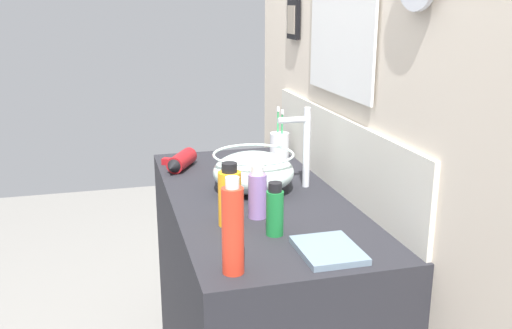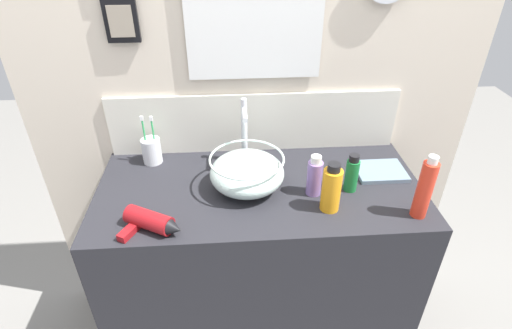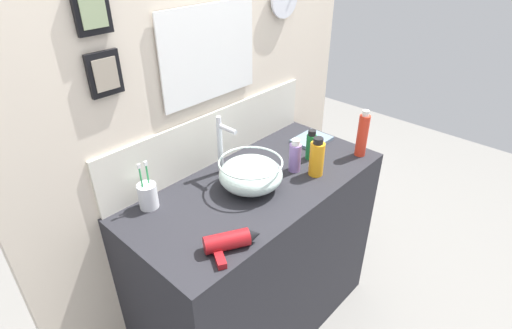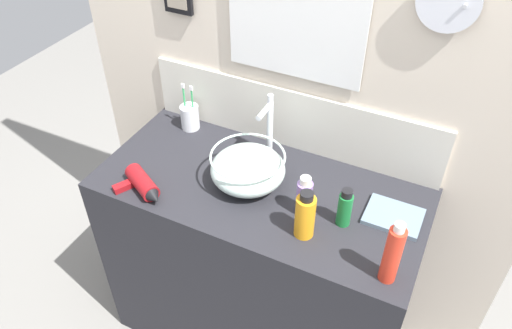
{
  "view_description": "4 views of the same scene",
  "coord_description": "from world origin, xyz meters",
  "px_view_note": "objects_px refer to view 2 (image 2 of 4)",
  "views": [
    {
      "loc": [
        1.7,
        -0.45,
        1.52
      ],
      "look_at": [
        -0.01,
        0.0,
        1.01
      ],
      "focal_mm": 40.0,
      "sensor_mm": 36.0,
      "label": 1
    },
    {
      "loc": [
        -0.1,
        -1.18,
        1.79
      ],
      "look_at": [
        -0.01,
        0.0,
        1.01
      ],
      "focal_mm": 28.0,
      "sensor_mm": 36.0,
      "label": 2
    },
    {
      "loc": [
        -1.06,
        -0.97,
        1.87
      ],
      "look_at": [
        -0.01,
        0.0,
        1.01
      ],
      "focal_mm": 28.0,
      "sensor_mm": 36.0,
      "label": 3
    },
    {
      "loc": [
        0.57,
        -1.2,
        2.13
      ],
      "look_at": [
        -0.01,
        0.0,
        1.01
      ],
      "focal_mm": 35.0,
      "sensor_mm": 36.0,
      "label": 4
    }
  ],
  "objects_px": {
    "toothbrush_cup": "(152,150)",
    "hand_towel": "(380,171)",
    "shampoo_bottle": "(331,189)",
    "spray_bottle": "(315,177)",
    "hair_drier": "(151,222)",
    "lotion_bottle": "(425,189)",
    "glass_bowl_sink": "(247,172)",
    "faucet": "(244,128)",
    "soap_dispenser": "(352,174)"
  },
  "relations": [
    {
      "from": "faucet",
      "to": "toothbrush_cup",
      "type": "distance_m",
      "value": 0.39
    },
    {
      "from": "glass_bowl_sink",
      "to": "lotion_bottle",
      "type": "distance_m",
      "value": 0.6
    },
    {
      "from": "lotion_bottle",
      "to": "shampoo_bottle",
      "type": "relative_size",
      "value": 1.28
    },
    {
      "from": "glass_bowl_sink",
      "to": "hair_drier",
      "type": "relative_size",
      "value": 1.26
    },
    {
      "from": "toothbrush_cup",
      "to": "hand_towel",
      "type": "height_order",
      "value": "toothbrush_cup"
    },
    {
      "from": "faucet",
      "to": "hand_towel",
      "type": "height_order",
      "value": "faucet"
    },
    {
      "from": "glass_bowl_sink",
      "to": "toothbrush_cup",
      "type": "height_order",
      "value": "toothbrush_cup"
    },
    {
      "from": "lotion_bottle",
      "to": "spray_bottle",
      "type": "relative_size",
      "value": 1.49
    },
    {
      "from": "hair_drier",
      "to": "shampoo_bottle",
      "type": "distance_m",
      "value": 0.6
    },
    {
      "from": "lotion_bottle",
      "to": "soap_dispenser",
      "type": "height_order",
      "value": "lotion_bottle"
    },
    {
      "from": "spray_bottle",
      "to": "hand_towel",
      "type": "height_order",
      "value": "spray_bottle"
    },
    {
      "from": "hand_towel",
      "to": "hair_drier",
      "type": "bearing_deg",
      "value": -162.61
    },
    {
      "from": "toothbrush_cup",
      "to": "shampoo_bottle",
      "type": "distance_m",
      "value": 0.73
    },
    {
      "from": "toothbrush_cup",
      "to": "faucet",
      "type": "bearing_deg",
      "value": -4.71
    },
    {
      "from": "soap_dispenser",
      "to": "shampoo_bottle",
      "type": "relative_size",
      "value": 0.81
    },
    {
      "from": "faucet",
      "to": "toothbrush_cup",
      "type": "xyz_separation_m",
      "value": [
        -0.37,
        0.03,
        -0.1
      ]
    },
    {
      "from": "toothbrush_cup",
      "to": "hand_towel",
      "type": "distance_m",
      "value": 0.9
    },
    {
      "from": "glass_bowl_sink",
      "to": "soap_dispenser",
      "type": "relative_size",
      "value": 1.82
    },
    {
      "from": "hair_drier",
      "to": "hand_towel",
      "type": "height_order",
      "value": "hair_drier"
    },
    {
      "from": "glass_bowl_sink",
      "to": "hand_towel",
      "type": "height_order",
      "value": "glass_bowl_sink"
    },
    {
      "from": "lotion_bottle",
      "to": "spray_bottle",
      "type": "height_order",
      "value": "lotion_bottle"
    },
    {
      "from": "hair_drier",
      "to": "spray_bottle",
      "type": "height_order",
      "value": "spray_bottle"
    },
    {
      "from": "toothbrush_cup",
      "to": "spray_bottle",
      "type": "relative_size",
      "value": 1.32
    },
    {
      "from": "hair_drier",
      "to": "soap_dispenser",
      "type": "relative_size",
      "value": 1.44
    },
    {
      "from": "glass_bowl_sink",
      "to": "soap_dispenser",
      "type": "xyz_separation_m",
      "value": [
        0.37,
        -0.04,
        0.0
      ]
    },
    {
      "from": "glass_bowl_sink",
      "to": "hair_drier",
      "type": "distance_m",
      "value": 0.38
    },
    {
      "from": "hair_drier",
      "to": "shampoo_bottle",
      "type": "xyz_separation_m",
      "value": [
        0.59,
        0.06,
        0.05
      ]
    },
    {
      "from": "glass_bowl_sink",
      "to": "spray_bottle",
      "type": "xyz_separation_m",
      "value": [
        0.24,
        -0.05,
        0.0
      ]
    },
    {
      "from": "toothbrush_cup",
      "to": "soap_dispenser",
      "type": "distance_m",
      "value": 0.78
    },
    {
      "from": "glass_bowl_sink",
      "to": "toothbrush_cup",
      "type": "xyz_separation_m",
      "value": [
        -0.37,
        0.2,
        -0.01
      ]
    },
    {
      "from": "glass_bowl_sink",
      "to": "lotion_bottle",
      "type": "bearing_deg",
      "value": -19.04
    },
    {
      "from": "shampoo_bottle",
      "to": "faucet",
      "type": "bearing_deg",
      "value": 131.24
    },
    {
      "from": "faucet",
      "to": "lotion_bottle",
      "type": "relative_size",
      "value": 1.17
    },
    {
      "from": "lotion_bottle",
      "to": "soap_dispenser",
      "type": "bearing_deg",
      "value": 140.45
    },
    {
      "from": "faucet",
      "to": "toothbrush_cup",
      "type": "bearing_deg",
      "value": 175.29
    },
    {
      "from": "toothbrush_cup",
      "to": "lotion_bottle",
      "type": "bearing_deg",
      "value": -23.1
    },
    {
      "from": "hand_towel",
      "to": "glass_bowl_sink",
      "type": "bearing_deg",
      "value": -173.52
    },
    {
      "from": "hair_drier",
      "to": "lotion_bottle",
      "type": "xyz_separation_m",
      "value": [
        0.88,
        0.01,
        0.08
      ]
    },
    {
      "from": "toothbrush_cup",
      "to": "lotion_bottle",
      "type": "height_order",
      "value": "lotion_bottle"
    },
    {
      "from": "faucet",
      "to": "soap_dispenser",
      "type": "relative_size",
      "value": 1.85
    },
    {
      "from": "toothbrush_cup",
      "to": "glass_bowl_sink",
      "type": "bearing_deg",
      "value": -28.83
    },
    {
      "from": "lotion_bottle",
      "to": "shampoo_bottle",
      "type": "height_order",
      "value": "lotion_bottle"
    },
    {
      "from": "lotion_bottle",
      "to": "hand_towel",
      "type": "height_order",
      "value": "lotion_bottle"
    },
    {
      "from": "toothbrush_cup",
      "to": "spray_bottle",
      "type": "bearing_deg",
      "value": -22.65
    },
    {
      "from": "shampoo_bottle",
      "to": "spray_bottle",
      "type": "bearing_deg",
      "value": 112.94
    },
    {
      "from": "faucet",
      "to": "hair_drier",
      "type": "xyz_separation_m",
      "value": [
        -0.32,
        -0.38,
        -0.13
      ]
    },
    {
      "from": "spray_bottle",
      "to": "shampoo_bottle",
      "type": "relative_size",
      "value": 0.86
    },
    {
      "from": "faucet",
      "to": "hair_drier",
      "type": "height_order",
      "value": "faucet"
    },
    {
      "from": "faucet",
      "to": "hand_towel",
      "type": "xyz_separation_m",
      "value": [
        0.52,
        -0.11,
        -0.15
      ]
    },
    {
      "from": "shampoo_bottle",
      "to": "toothbrush_cup",
      "type": "bearing_deg",
      "value": 151.98
    }
  ]
}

